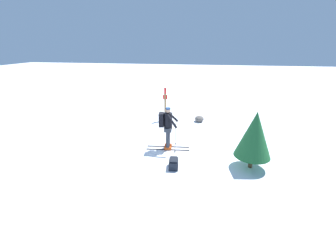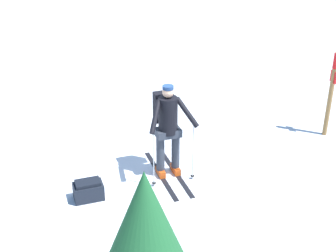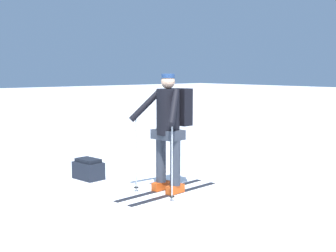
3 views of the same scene
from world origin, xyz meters
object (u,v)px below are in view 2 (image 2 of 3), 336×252
Objects in this scene: trail_marker at (332,88)px; pine_tree at (145,233)px; skier at (167,124)px; dropped_backpack at (88,190)px.

pine_tree reaches higher than trail_marker.
skier is 0.99× the size of trail_marker.
pine_tree is (-0.98, -3.14, 0.22)m from skier.
trail_marker reaches higher than dropped_backpack.
skier is at bearing 72.61° from pine_tree.
dropped_backpack is (-1.48, -0.50, -0.85)m from skier.
pine_tree is (-4.65, -3.91, 0.17)m from trail_marker.
dropped_backpack is at bearing 100.76° from pine_tree.
dropped_backpack is 0.26× the size of pine_tree.
skier is 0.88× the size of pine_tree.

